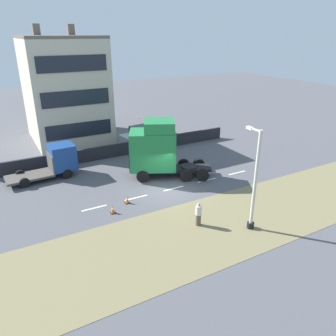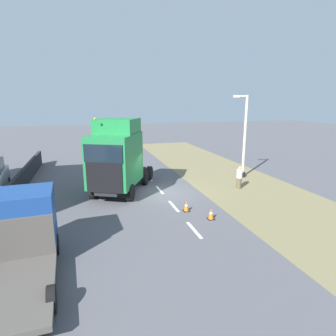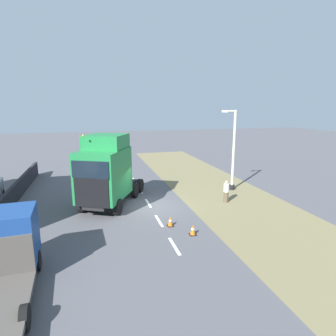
# 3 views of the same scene
# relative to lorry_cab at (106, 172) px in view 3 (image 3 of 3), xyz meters

# --- Properties ---
(ground_plane) EXTENTS (120.00, 120.00, 0.00)m
(ground_plane) POSITION_rel_lorry_cab_xyz_m (-2.81, 0.62, -2.43)
(ground_plane) COLOR #515156
(ground_plane) RESTS_ON ground
(grass_verge) EXTENTS (7.00, 44.00, 0.01)m
(grass_verge) POSITION_rel_lorry_cab_xyz_m (-8.81, 0.62, -2.42)
(grass_verge) COLOR olive
(grass_verge) RESTS_ON ground
(lane_markings) EXTENTS (0.16, 14.60, 0.00)m
(lane_markings) POSITION_rel_lorry_cab_xyz_m (-2.81, -0.08, -2.43)
(lane_markings) COLOR white
(lane_markings) RESTS_ON ground
(boundary_wall) EXTENTS (0.25, 24.00, 1.26)m
(boundary_wall) POSITION_rel_lorry_cab_xyz_m (6.19, 0.62, -1.80)
(boundary_wall) COLOR #232328
(boundary_wall) RESTS_ON ground
(lorry_cab) EXTENTS (5.18, 6.92, 4.99)m
(lorry_cab) POSITION_rel_lorry_cab_xyz_m (0.00, 0.00, 0.00)
(lorry_cab) COLOR black
(lorry_cab) RESTS_ON ground
(flatbed_truck) EXTENTS (2.33, 5.76, 2.69)m
(flatbed_truck) POSITION_rel_lorry_cab_xyz_m (4.11, 7.26, -1.02)
(flatbed_truck) COLOR navy
(flatbed_truck) RESTS_ON ground
(lamp_post) EXTENTS (1.34, 0.44, 6.36)m
(lamp_post) POSITION_rel_lorry_cab_xyz_m (-9.96, -1.50, 0.38)
(lamp_post) COLOR black
(lamp_post) RESTS_ON ground
(pedestrian) EXTENTS (0.39, 0.39, 1.59)m
(pedestrian) POSITION_rel_lorry_cab_xyz_m (-8.14, 1.18, -1.66)
(pedestrian) COLOR brown
(pedestrian) RESTS_ON ground
(traffic_cone_lead) EXTENTS (0.36, 0.36, 0.58)m
(traffic_cone_lead) POSITION_rel_lorry_cab_xyz_m (-3.26, 4.01, -2.15)
(traffic_cone_lead) COLOR black
(traffic_cone_lead) RESTS_ON ground
(traffic_cone_trailing) EXTENTS (0.36, 0.36, 0.58)m
(traffic_cone_trailing) POSITION_rel_lorry_cab_xyz_m (-4.10, 5.40, -2.15)
(traffic_cone_trailing) COLOR black
(traffic_cone_trailing) RESTS_ON ground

